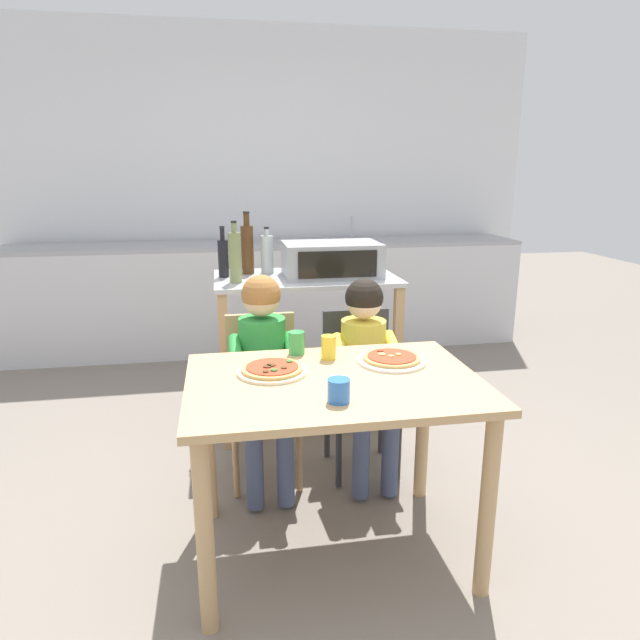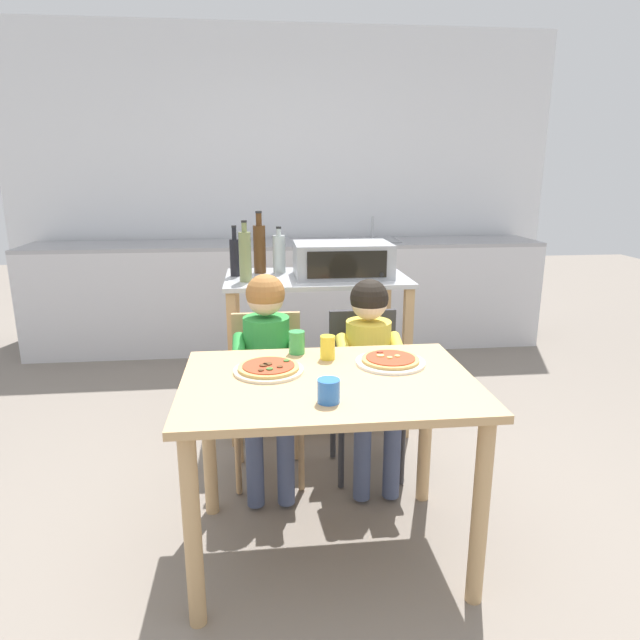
{
  "view_description": "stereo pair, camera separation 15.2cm",
  "coord_description": "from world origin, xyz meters",
  "px_view_note": "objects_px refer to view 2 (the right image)",
  "views": [
    {
      "loc": [
        -0.4,
        -1.94,
        1.51
      ],
      "look_at": [
        0.0,
        0.3,
        0.9
      ],
      "focal_mm": 31.54,
      "sensor_mm": 36.0,
      "label": 1
    },
    {
      "loc": [
        -0.25,
        -1.97,
        1.51
      ],
      "look_at": [
        0.0,
        0.3,
        0.9
      ],
      "focal_mm": 31.54,
      "sensor_mm": 36.0,
      "label": 2
    }
  ],
  "objects_px": {
    "toaster_oven": "(342,260)",
    "child_in_green_shirt": "(267,358)",
    "drinking_cup_yellow": "(328,347)",
    "bottle_slim_sauce": "(260,247)",
    "pizza_plate_cream": "(269,369)",
    "kitchen_island_cart": "(316,326)",
    "dining_chair_right": "(365,380)",
    "bottle_brown_beer": "(235,256)",
    "child_in_yellow_shirt": "(370,357)",
    "bottle_tall_green_wine": "(245,256)",
    "dining_table": "(329,409)",
    "pizza_plate_white": "(390,361)",
    "drinking_cup_green": "(297,342)",
    "dining_chair_left": "(268,384)",
    "bottle_clear_vinegar": "(279,253)",
    "drinking_cup_blue": "(329,391)"
  },
  "relations": [
    {
      "from": "kitchen_island_cart",
      "to": "dining_chair_right",
      "type": "xyz_separation_m",
      "value": [
        0.19,
        -0.57,
        -0.13
      ]
    },
    {
      "from": "pizza_plate_white",
      "to": "dining_chair_left",
      "type": "bearing_deg",
      "value": 133.26
    },
    {
      "from": "child_in_yellow_shirt",
      "to": "drinking_cup_yellow",
      "type": "relative_size",
      "value": 9.98
    },
    {
      "from": "bottle_slim_sauce",
      "to": "drinking_cup_blue",
      "type": "distance_m",
      "value": 1.63
    },
    {
      "from": "bottle_brown_beer",
      "to": "dining_table",
      "type": "distance_m",
      "value": 1.41
    },
    {
      "from": "toaster_oven",
      "to": "drinking_cup_green",
      "type": "relative_size",
      "value": 5.62
    },
    {
      "from": "bottle_clear_vinegar",
      "to": "child_in_green_shirt",
      "type": "xyz_separation_m",
      "value": [
        -0.1,
        -0.83,
        -0.37
      ]
    },
    {
      "from": "toaster_oven",
      "to": "drinking_cup_yellow",
      "type": "bearing_deg",
      "value": -101.87
    },
    {
      "from": "toaster_oven",
      "to": "child_in_green_shirt",
      "type": "distance_m",
      "value": 0.88
    },
    {
      "from": "bottle_tall_green_wine",
      "to": "pizza_plate_cream",
      "type": "xyz_separation_m",
      "value": [
        0.1,
        -1.01,
        -0.29
      ]
    },
    {
      "from": "dining_chair_left",
      "to": "pizza_plate_cream",
      "type": "bearing_deg",
      "value": -89.99
    },
    {
      "from": "pizza_plate_white",
      "to": "drinking_cup_blue",
      "type": "bearing_deg",
      "value": -129.76
    },
    {
      "from": "bottle_slim_sauce",
      "to": "drinking_cup_yellow",
      "type": "xyz_separation_m",
      "value": [
        0.27,
        -1.15,
        -0.27
      ]
    },
    {
      "from": "bottle_slim_sauce",
      "to": "bottle_clear_vinegar",
      "type": "bearing_deg",
      "value": -3.66
    },
    {
      "from": "pizza_plate_cream",
      "to": "drinking_cup_blue",
      "type": "xyz_separation_m",
      "value": [
        0.2,
        -0.32,
        0.03
      ]
    },
    {
      "from": "toaster_oven",
      "to": "pizza_plate_cream",
      "type": "bearing_deg",
      "value": -112.25
    },
    {
      "from": "toaster_oven",
      "to": "bottle_tall_green_wine",
      "type": "relative_size",
      "value": 1.64
    },
    {
      "from": "dining_chair_right",
      "to": "drinking_cup_green",
      "type": "xyz_separation_m",
      "value": [
        -0.37,
        -0.35,
        0.32
      ]
    },
    {
      "from": "bottle_slim_sauce",
      "to": "drinking_cup_yellow",
      "type": "bearing_deg",
      "value": -76.88
    },
    {
      "from": "pizza_plate_cream",
      "to": "dining_chair_right",
      "type": "bearing_deg",
      "value": 48.86
    },
    {
      "from": "child_in_green_shirt",
      "to": "drinking_cup_blue",
      "type": "distance_m",
      "value": 0.79
    },
    {
      "from": "child_in_yellow_shirt",
      "to": "child_in_green_shirt",
      "type": "bearing_deg",
      "value": 179.76
    },
    {
      "from": "pizza_plate_cream",
      "to": "toaster_oven",
      "type": "bearing_deg",
      "value": 67.75
    },
    {
      "from": "bottle_slim_sauce",
      "to": "drinking_cup_green",
      "type": "bearing_deg",
      "value": -82.19
    },
    {
      "from": "pizza_plate_cream",
      "to": "drinking_cup_yellow",
      "type": "relative_size",
      "value": 2.76
    },
    {
      "from": "drinking_cup_green",
      "to": "child_in_yellow_shirt",
      "type": "bearing_deg",
      "value": 31.32
    },
    {
      "from": "bottle_tall_green_wine",
      "to": "pizza_plate_cream",
      "type": "height_order",
      "value": "bottle_tall_green_wine"
    },
    {
      "from": "kitchen_island_cart",
      "to": "dining_table",
      "type": "distance_m",
      "value": 1.24
    },
    {
      "from": "bottle_slim_sauce",
      "to": "dining_table",
      "type": "relative_size",
      "value": 0.33
    },
    {
      "from": "bottle_brown_beer",
      "to": "dining_chair_right",
      "type": "bearing_deg",
      "value": -43.62
    },
    {
      "from": "bottle_brown_beer",
      "to": "pizza_plate_cream",
      "type": "height_order",
      "value": "bottle_brown_beer"
    },
    {
      "from": "bottle_clear_vinegar",
      "to": "child_in_green_shirt",
      "type": "height_order",
      "value": "bottle_clear_vinegar"
    },
    {
      "from": "pizza_plate_white",
      "to": "drinking_cup_yellow",
      "type": "xyz_separation_m",
      "value": [
        -0.25,
        0.09,
        0.04
      ]
    },
    {
      "from": "drinking_cup_blue",
      "to": "bottle_clear_vinegar",
      "type": "bearing_deg",
      "value": 93.64
    },
    {
      "from": "bottle_brown_beer",
      "to": "child_in_green_shirt",
      "type": "relative_size",
      "value": 0.28
    },
    {
      "from": "kitchen_island_cart",
      "to": "bottle_slim_sauce",
      "type": "relative_size",
      "value": 2.87
    },
    {
      "from": "bottle_tall_green_wine",
      "to": "pizza_plate_cream",
      "type": "relative_size",
      "value": 1.23
    },
    {
      "from": "dining_chair_left",
      "to": "child_in_yellow_shirt",
      "type": "height_order",
      "value": "child_in_yellow_shirt"
    },
    {
      "from": "bottle_tall_green_wine",
      "to": "drinking_cup_green",
      "type": "xyz_separation_m",
      "value": [
        0.23,
        -0.8,
        -0.26
      ]
    },
    {
      "from": "bottle_slim_sauce",
      "to": "bottle_brown_beer",
      "type": "height_order",
      "value": "bottle_slim_sauce"
    },
    {
      "from": "dining_table",
      "to": "child_in_yellow_shirt",
      "type": "xyz_separation_m",
      "value": [
        0.27,
        0.54,
        0.01
      ]
    },
    {
      "from": "bottle_tall_green_wine",
      "to": "child_in_green_shirt",
      "type": "height_order",
      "value": "bottle_tall_green_wine"
    },
    {
      "from": "bottle_brown_beer",
      "to": "dining_chair_right",
      "type": "distance_m",
      "value": 1.06
    },
    {
      "from": "dining_chair_right",
      "to": "drinking_cup_blue",
      "type": "height_order",
      "value": "drinking_cup_blue"
    },
    {
      "from": "drinking_cup_green",
      "to": "bottle_tall_green_wine",
      "type": "bearing_deg",
      "value": 105.82
    },
    {
      "from": "bottle_slim_sauce",
      "to": "pizza_plate_cream",
      "type": "relative_size",
      "value": 1.33
    },
    {
      "from": "dining_chair_right",
      "to": "child_in_green_shirt",
      "type": "bearing_deg",
      "value": -166.1
    },
    {
      "from": "dining_chair_right",
      "to": "toaster_oven",
      "type": "bearing_deg",
      "value": 94.25
    },
    {
      "from": "dining_table",
      "to": "toaster_oven",
      "type": "bearing_deg",
      "value": 79.25
    },
    {
      "from": "bottle_brown_beer",
      "to": "child_in_green_shirt",
      "type": "xyz_separation_m",
      "value": [
        0.16,
        -0.75,
        -0.37
      ]
    }
  ]
}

